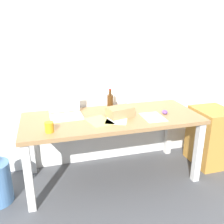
% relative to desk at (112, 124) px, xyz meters
% --- Properties ---
extents(ground_plane, '(8.00, 8.00, 0.00)m').
position_rel_desk_xyz_m(ground_plane, '(0.00, 0.00, -0.64)').
color(ground_plane, '#515459').
extents(back_wall, '(5.20, 0.08, 2.60)m').
position_rel_desk_xyz_m(back_wall, '(0.00, 0.45, 0.66)').
color(back_wall, white).
rests_on(back_wall, ground).
extents(desk, '(1.86, 0.77, 0.73)m').
position_rel_desk_xyz_m(desk, '(0.00, 0.00, 0.00)').
color(desk, '#A37A4C').
rests_on(desk, ground).
extents(laptop_left, '(0.34, 0.27, 0.23)m').
position_rel_desk_xyz_m(laptop_left, '(-0.47, 0.13, 0.14)').
color(laptop_left, silver).
rests_on(laptop_left, desk).
extents(beer_bottle, '(0.07, 0.07, 0.25)m').
position_rel_desk_xyz_m(beer_bottle, '(0.03, 0.18, 0.19)').
color(beer_bottle, '#47280F').
rests_on(beer_bottle, desk).
extents(computer_mouse, '(0.09, 0.12, 0.03)m').
position_rel_desk_xyz_m(computer_mouse, '(0.58, -0.06, 0.11)').
color(computer_mouse, '#724799').
rests_on(computer_mouse, desk).
extents(cardboard_box, '(0.30, 0.23, 0.10)m').
position_rel_desk_xyz_m(cardboard_box, '(0.08, -0.02, 0.14)').
color(cardboard_box, tan).
rests_on(cardboard_box, desk).
extents(coffee_mug, '(0.08, 0.08, 0.09)m').
position_rel_desk_xyz_m(coffee_mug, '(-0.65, -0.23, 0.14)').
color(coffee_mug, gold).
rests_on(coffee_mug, desk).
extents(paper_sheet_near_back, '(0.32, 0.36, 0.00)m').
position_rel_desk_xyz_m(paper_sheet_near_back, '(0.14, 0.11, 0.09)').
color(paper_sheet_near_back, '#F4E06B').
rests_on(paper_sheet_near_back, desk).
extents(paper_sheet_front_right, '(0.22, 0.30, 0.00)m').
position_rel_desk_xyz_m(paper_sheet_front_right, '(0.41, -0.14, 0.09)').
color(paper_sheet_front_right, white).
rests_on(paper_sheet_front_right, desk).
extents(paper_sheet_center, '(0.31, 0.35, 0.00)m').
position_rel_desk_xyz_m(paper_sheet_center, '(0.03, -0.09, 0.09)').
color(paper_sheet_center, white).
rests_on(paper_sheet_center, desk).
extents(paper_yellow_folder, '(0.28, 0.34, 0.00)m').
position_rel_desk_xyz_m(paper_yellow_folder, '(-0.16, -0.10, 0.09)').
color(paper_yellow_folder, '#F4E06B').
rests_on(paper_yellow_folder, desk).
extents(filing_cabinet, '(0.40, 0.48, 0.70)m').
position_rel_desk_xyz_m(filing_cabinet, '(1.24, -0.03, -0.29)').
color(filing_cabinet, '#C68938').
rests_on(filing_cabinet, ground).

